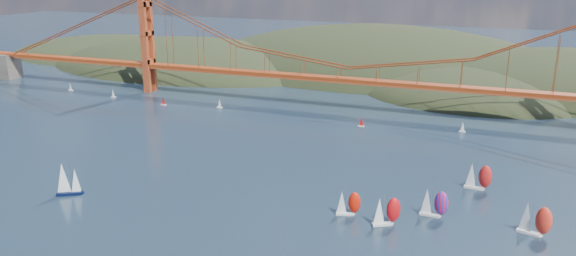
# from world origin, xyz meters

# --- Properties ---
(headlands) EXTENTS (725.00, 225.00, 96.00)m
(headlands) POSITION_xyz_m (44.95, 278.29, -12.46)
(headlands) COLOR black
(headlands) RESTS_ON ground
(bridge) EXTENTS (552.00, 12.00, 55.00)m
(bridge) POSITION_xyz_m (-1.75, 180.00, 32.23)
(bridge) COLOR maroon
(bridge) RESTS_ON ground
(sloop_navy) EXTENTS (8.45, 7.15, 12.35)m
(sloop_navy) POSITION_xyz_m (-56.43, 39.99, 5.45)
(sloop_navy) COLOR black
(sloop_navy) RESTS_ON ground
(racer_0) EXTENTS (7.55, 4.43, 8.46)m
(racer_0) POSITION_xyz_m (33.35, 58.24, 4.00)
(racer_0) COLOR silver
(racer_0) RESTS_ON ground
(racer_1) EXTENTS (8.41, 6.60, 9.55)m
(racer_1) POSITION_xyz_m (45.46, 55.66, 4.51)
(racer_1) COLOR silver
(racer_1) RESTS_ON ground
(racer_2) EXTENTS (9.19, 5.50, 10.29)m
(racer_2) POSITION_xyz_m (85.32, 64.53, 4.86)
(racer_2) COLOR white
(racer_2) RESTS_ON ground
(racer_3) EXTENTS (8.77, 3.71, 9.99)m
(racer_3) POSITION_xyz_m (68.72, 93.47, 4.72)
(racer_3) COLOR silver
(racer_3) RESTS_ON ground
(racer_rwb) EXTENTS (8.33, 3.43, 9.54)m
(racer_rwb) POSITION_xyz_m (57.56, 66.59, 4.51)
(racer_rwb) COLOR silver
(racer_rwb) RESTS_ON ground
(distant_boat_0) EXTENTS (3.00, 2.00, 4.70)m
(distant_boat_0) POSITION_xyz_m (-165.50, 164.25, 2.41)
(distant_boat_0) COLOR silver
(distant_boat_0) RESTS_ON ground
(distant_boat_1) EXTENTS (3.00, 2.00, 4.70)m
(distant_boat_1) POSITION_xyz_m (-130.92, 159.28, 2.41)
(distant_boat_1) COLOR silver
(distant_boat_1) RESTS_ON ground
(distant_boat_2) EXTENTS (3.00, 2.00, 4.70)m
(distant_boat_2) POSITION_xyz_m (-94.41, 154.22, 2.41)
(distant_boat_2) COLOR silver
(distant_boat_2) RESTS_ON ground
(distant_boat_3) EXTENTS (3.00, 2.00, 4.70)m
(distant_boat_3) POSITION_xyz_m (-63.64, 159.79, 2.41)
(distant_boat_3) COLOR silver
(distant_boat_3) RESTS_ON ground
(distant_boat_8) EXTENTS (3.00, 2.00, 4.70)m
(distant_boat_8) POSITION_xyz_m (58.77, 160.25, 2.41)
(distant_boat_8) COLOR silver
(distant_boat_8) RESTS_ON ground
(distant_boat_9) EXTENTS (3.00, 2.00, 4.70)m
(distant_boat_9) POSITION_xyz_m (14.13, 152.49, 2.41)
(distant_boat_9) COLOR silver
(distant_boat_9) RESTS_ON ground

